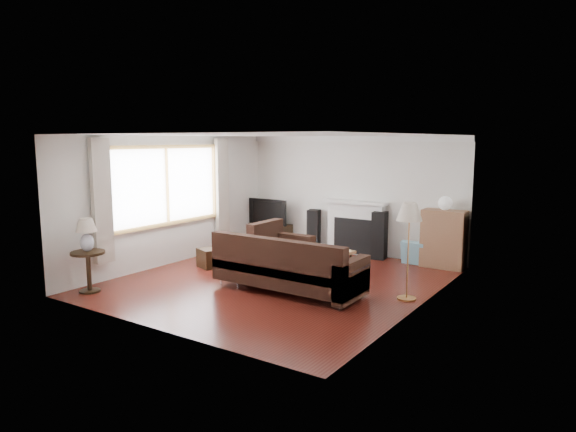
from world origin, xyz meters
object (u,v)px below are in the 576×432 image
Objects in this scene: tv_stand at (271,234)px; side_table at (89,272)px; floor_lamp at (408,252)px; bookshelf at (444,239)px; coffee_table at (324,259)px; sectional_sofa at (288,265)px.

side_table reaches higher than tv_stand.
floor_lamp is at bearing 29.40° from side_table.
bookshelf reaches higher than coffee_table.
floor_lamp is 2.25× the size of side_table.
coffee_table is at bearing -32.50° from tv_stand.
coffee_table is at bearing 53.35° from side_table.
bookshelf is 0.74× the size of floor_lamp.
bookshelf is 0.42× the size of sectional_sofa.
sectional_sofa reaches higher than coffee_table.
sectional_sofa is 1.89m from floor_lamp.
bookshelf is at bearing 48.35° from side_table.
floor_lamp is at bearing -28.29° from tv_stand.
tv_stand is 0.90× the size of coffee_table.
tv_stand is 4.72m from side_table.
coffee_table is (2.25, -1.44, -0.03)m from tv_stand.
bookshelf is at bearing 61.36° from sectional_sofa.
sectional_sofa is 1.77× the size of floor_lamp.
side_table is (-0.19, -4.71, 0.09)m from tv_stand.
bookshelf reaches higher than side_table.
coffee_table is (-0.18, 1.46, -0.22)m from sectional_sofa.
floor_lamp is (4.18, -2.25, 0.51)m from tv_stand.
tv_stand is 0.65× the size of floor_lamp.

